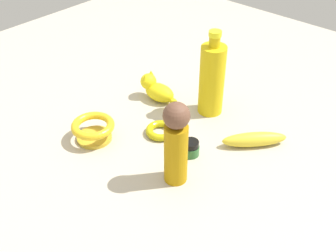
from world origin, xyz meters
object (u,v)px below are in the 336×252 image
(person_figure_adult, at_px, (176,142))
(nail_polish_jar, at_px, (191,148))
(bowl, at_px, (93,128))
(banana, at_px, (254,139))
(cat_figurine, at_px, (156,89))
(bangle, at_px, (161,131))
(bottle_tall, at_px, (212,79))

(person_figure_adult, relative_size, nail_polish_jar, 4.88)
(bowl, relative_size, banana, 0.67)
(bowl, xyz_separation_m, cat_figurine, (0.26, 0.01, 0.00))
(person_figure_adult, xyz_separation_m, bangle, (0.11, 0.15, -0.11))
(bowl, relative_size, nail_polish_jar, 2.60)
(nail_polish_jar, bearing_deg, banana, -36.13)
(banana, height_order, person_figure_adult, person_figure_adult)
(person_figure_adult, bearing_deg, nail_polish_jar, 17.43)
(bangle, distance_m, bottle_tall, 0.21)
(bowl, xyz_separation_m, nail_polish_jar, (0.13, -0.24, -0.01))
(banana, xyz_separation_m, bottle_tall, (0.05, 0.19, 0.09))
(cat_figurine, distance_m, person_figure_adult, 0.37)
(bottle_tall, bearing_deg, cat_figurine, 109.76)
(cat_figurine, distance_m, bangle, 0.18)
(bangle, height_order, bottle_tall, bottle_tall)
(person_figure_adult, bearing_deg, bowl, 96.61)
(bottle_tall, height_order, nail_polish_jar, bottle_tall)
(bottle_tall, bearing_deg, bowl, 154.16)
(cat_figurine, bearing_deg, bowl, -177.99)
(bowl, relative_size, person_figure_adult, 0.53)
(bottle_tall, bearing_deg, person_figure_adult, -158.53)
(bowl, relative_size, cat_figurine, 0.87)
(person_figure_adult, distance_m, bottle_tall, 0.31)
(bowl, relative_size, bangle, 1.38)
(person_figure_adult, xyz_separation_m, nail_polish_jar, (0.10, 0.03, -0.09))
(cat_figurine, relative_size, person_figure_adult, 0.61)
(cat_figurine, bearing_deg, person_figure_adult, -129.61)
(bottle_tall, relative_size, nail_polish_jar, 5.68)
(cat_figurine, bearing_deg, banana, -88.83)
(person_figure_adult, distance_m, nail_polish_jar, 0.14)
(cat_figurine, bearing_deg, bottle_tall, -70.24)
(banana, relative_size, person_figure_adult, 0.80)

